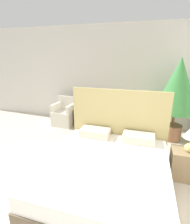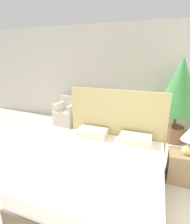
% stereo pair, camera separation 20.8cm
% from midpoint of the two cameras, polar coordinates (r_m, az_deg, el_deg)
% --- Properties ---
extents(wall_back, '(10.00, 0.06, 2.90)m').
position_cam_midpoint_polar(wall_back, '(5.36, 6.12, 11.57)').
color(wall_back, silver).
rests_on(wall_back, ground_plane).
extents(bed, '(1.85, 2.02, 1.44)m').
position_cam_midpoint_polar(bed, '(2.87, 4.27, -18.96)').
color(bed, brown).
rests_on(bed, ground_plane).
extents(armchair_near_window_left, '(0.64, 0.60, 0.84)m').
position_cam_midpoint_polar(armchair_near_window_left, '(5.42, -8.27, -0.99)').
color(armchair_near_window_left, silver).
rests_on(armchair_near_window_left, ground_plane).
extents(armchair_near_window_right, '(0.66, 0.62, 0.84)m').
position_cam_midpoint_polar(armchair_near_window_right, '(5.05, 1.80, -2.25)').
color(armchair_near_window_right, silver).
rests_on(armchair_near_window_right, ground_plane).
extents(potted_palm, '(1.01, 1.01, 2.01)m').
position_cam_midpoint_polar(potted_palm, '(4.50, 27.14, 6.70)').
color(potted_palm, brown).
rests_on(potted_palm, ground_plane).
extents(nightstand, '(0.48, 0.38, 0.51)m').
position_cam_midpoint_polar(nightstand, '(3.45, 28.44, -15.55)').
color(nightstand, '#937A56').
rests_on(nightstand, ground_plane).
extents(table_lamp, '(0.25, 0.25, 0.48)m').
position_cam_midpoint_polar(table_lamp, '(3.17, 30.10, -7.24)').
color(table_lamp, tan).
rests_on(table_lamp, nightstand).
extents(side_table, '(0.37, 0.37, 0.49)m').
position_cam_midpoint_polar(side_table, '(5.25, -3.30, -2.01)').
color(side_table, brown).
rests_on(side_table, ground_plane).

